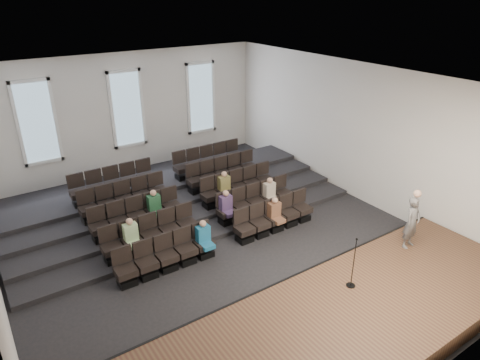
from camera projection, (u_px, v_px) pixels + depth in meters
name	position (u px, v px, depth m)	size (l,w,h in m)	color
ground	(215.00, 239.00, 13.60)	(14.00, 14.00, 0.00)	black
ceiling	(211.00, 81.00, 11.53)	(12.00, 14.00, 0.02)	white
wall_back	(127.00, 113.00, 17.86)	(12.00, 0.04, 5.00)	silver
wall_front	(424.00, 298.00, 7.27)	(12.00, 0.04, 5.00)	silver
wall_right	(354.00, 131.00, 15.64)	(0.04, 14.00, 5.00)	silver
stage	(331.00, 331.00, 9.65)	(11.80, 3.60, 0.50)	#4F3822
stage_lip	(282.00, 289.00, 10.99)	(11.80, 0.06, 0.52)	black
risers	(171.00, 197.00, 15.91)	(11.80, 4.80, 0.60)	black
seating_rows	(191.00, 202.00, 14.48)	(6.80, 4.70, 1.67)	black
windows	(127.00, 109.00, 17.73)	(8.44, 0.10, 3.24)	white
audience	(215.00, 208.00, 13.74)	(5.45, 2.64, 1.10)	#1C678E
speaker	(412.00, 223.00, 12.04)	(0.57, 0.37, 1.55)	#5C5957
mic_stand	(352.00, 272.00, 10.54)	(0.23, 0.23, 1.40)	black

